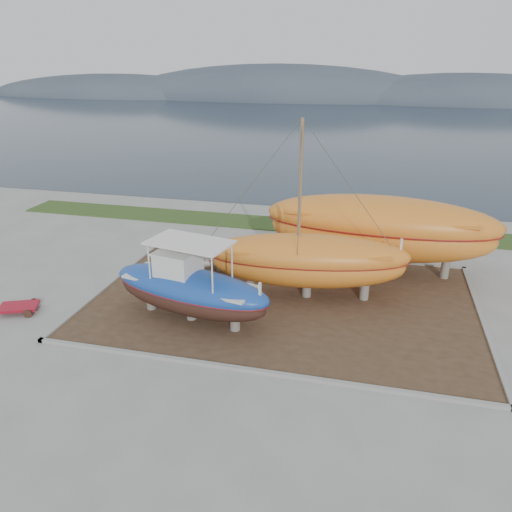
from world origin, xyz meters
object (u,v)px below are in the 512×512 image
(white_dinghy, at_px, (197,259))
(red_trailer, at_px, (19,309))
(blue_caique, at_px, (190,281))
(orange_sailboat, at_px, (310,213))
(orange_bare_hull, at_px, (379,235))

(white_dinghy, bearing_deg, red_trailer, -150.50)
(blue_caique, bearing_deg, white_dinghy, 119.81)
(white_dinghy, xyz_separation_m, orange_sailboat, (6.35, -1.69, 3.62))
(orange_sailboat, height_order, red_trailer, orange_sailboat)
(orange_sailboat, bearing_deg, orange_bare_hull, 43.95)
(orange_bare_hull, distance_m, red_trailer, 18.40)
(orange_bare_hull, relative_size, red_trailer, 4.91)
(orange_bare_hull, xyz_separation_m, red_trailer, (-16.01, -8.86, -1.91))
(blue_caique, xyz_separation_m, white_dinghy, (-1.64, 5.18, -1.20))
(orange_sailboat, bearing_deg, red_trailer, -167.19)
(blue_caique, height_order, white_dinghy, blue_caique)
(blue_caique, bearing_deg, red_trailer, -158.83)
(red_trailer, bearing_deg, white_dinghy, 22.68)
(red_trailer, bearing_deg, orange_bare_hull, 6.49)
(orange_sailboat, bearing_deg, white_dinghy, 157.48)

